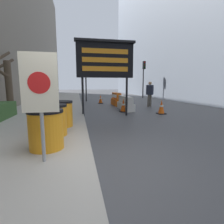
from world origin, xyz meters
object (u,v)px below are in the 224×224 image
Objects in this scene: barrel_drum_middle at (53,120)px; barrel_drum_foreground at (46,129)px; traffic_cone_mid at (101,99)px; traffic_light_near_curb at (86,70)px; traffic_cone_near at (161,107)px; traffic_light_far_side at (144,72)px; message_board at (105,60)px; pedestrian_worker at (150,92)px; warning_sign at (40,90)px; jersey_barrier_orange_far at (116,100)px; barrel_drum_back at (61,114)px; jersey_barrier_white at (125,104)px; traffic_cone_far at (123,106)px.

barrel_drum_foreground is at bearing -90.73° from barrel_drum_middle.
traffic_cone_mid is 0.18× the size of traffic_light_near_curb.
traffic_cone_near is 0.18× the size of traffic_light_far_side.
message_board reaches higher than pedestrian_worker.
traffic_light_near_curb reaches higher than traffic_cone_mid.
barrel_drum_foreground is at bearing 94.95° from warning_sign.
traffic_cone_mid is (-0.96, 1.58, -0.06)m from jersey_barrier_orange_far.
message_board is at bearing 53.05° from barrel_drum_back.
jersey_barrier_white reaches higher than traffic_cone_far.
traffic_light_near_curb is at bearing 82.80° from barrel_drum_middle.
barrel_drum_middle is 0.20× the size of traffic_light_far_side.
message_board is at bearing 80.84° from pedestrian_worker.
barrel_drum_middle is at bearing -144.30° from traffic_cone_near.
warning_sign is 6.96m from traffic_cone_far.
warning_sign is 2.65× the size of traffic_cone_mid.
barrel_drum_middle is at bearing -122.94° from jersey_barrier_white.
jersey_barrier_white is (3.43, 5.29, -0.19)m from barrel_drum_middle.
barrel_drum_back reaches higher than jersey_barrier_orange_far.
traffic_cone_near is at bearing -52.97° from jersey_barrier_white.
pedestrian_worker reaches higher than barrel_drum_middle.
barrel_drum_back is at bearing -126.95° from message_board.
barrel_drum_foreground is 1.00× the size of barrel_drum_middle.
traffic_cone_mid is (2.34, 8.34, -0.21)m from barrel_drum_back.
traffic_light_far_side is (4.55, 8.86, 2.60)m from jersey_barrier_white.
pedestrian_worker is (5.46, 7.45, 0.45)m from barrel_drum_foreground.
warning_sign is 17.76m from traffic_light_far_side.
traffic_cone_near is 11.45m from traffic_light_far_side.
traffic_cone_far is at bearing -76.38° from traffic_light_near_curb.
barrel_drum_back is at bearing 82.88° from barrel_drum_middle.
traffic_cone_mid is 0.97× the size of traffic_cone_far.
barrel_drum_back reaches higher than traffic_cone_near.
message_board is at bearing 60.44° from barrel_drum_middle.
jersey_barrier_orange_far is 2.52× the size of traffic_cone_near.
traffic_light_near_curb reaches higher than jersey_barrier_orange_far.
pedestrian_worker is (0.64, 3.00, 0.65)m from traffic_cone_near.
jersey_barrier_orange_far is 4.76m from traffic_light_near_curb.
barrel_drum_back is 4.61m from traffic_cone_far.
barrel_drum_foreground reaches higher than traffic_cone_mid.
barrel_drum_middle is 6.30m from jersey_barrier_white.
message_board is 6.39m from traffic_cone_mid.
message_board is 3.65m from traffic_cone_near.
barrel_drum_middle is 1.00× the size of barrel_drum_back.
jersey_barrier_orange_far is 8.25m from traffic_light_far_side.
jersey_barrier_orange_far is (3.38, 9.43, -0.96)m from warning_sign.
jersey_barrier_white is 6.84m from traffic_light_near_curb.
traffic_light_near_curb is at bearing 82.80° from barrel_drum_back.
jersey_barrier_white is 2.97× the size of traffic_cone_far.
traffic_light_far_side reaches higher than traffic_cone_far.
pedestrian_worker is (2.02, 1.17, 0.64)m from jersey_barrier_white.
barrel_drum_foreground is at bearing -111.44° from jersey_barrier_orange_far.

